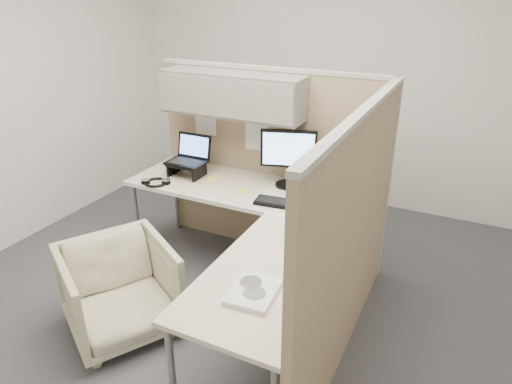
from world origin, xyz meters
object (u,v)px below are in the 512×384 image
at_px(monitor_left, 288,154).
at_px(keyboard, 286,204).
at_px(desk, 251,220).
at_px(office_chair, 119,286).

distance_m(monitor_left, keyboard, 0.45).
xyz_separation_m(desk, office_chair, (-0.66, -0.69, -0.33)).
bearing_deg(keyboard, monitor_left, 104.12).
bearing_deg(keyboard, desk, -129.22).
height_order(desk, keyboard, keyboard).
distance_m(desk, monitor_left, 0.67).
relative_size(desk, office_chair, 2.83).
bearing_deg(office_chair, desk, -12.14).
bearing_deg(office_chair, monitor_left, 3.10).
relative_size(monitor_left, keyboard, 1.01).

